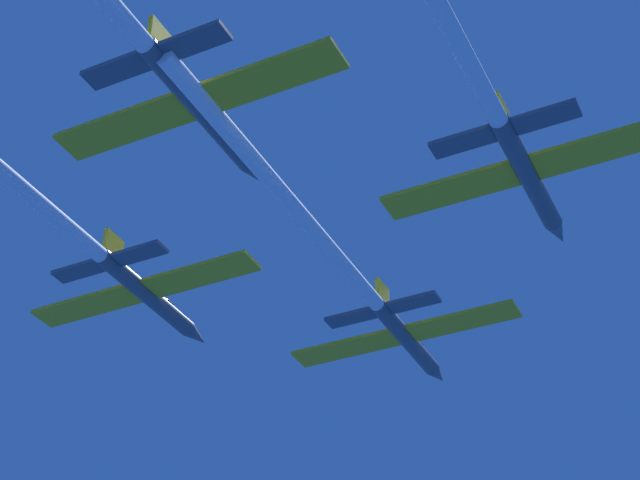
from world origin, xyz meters
name	(u,v)px	position (x,y,z in m)	size (l,w,h in m)	color
jet_lead	(354,277)	(0.33, -8.08, -0.48)	(15.61, 36.20, 2.59)	#4C5660
jet_left_wing	(63,223)	(-12.00, -20.42, -0.49)	(15.61, 36.57, 2.59)	#4C5660
jet_right_wing	(469,63)	(12.79, -22.69, -0.71)	(15.61, 38.42, 2.59)	#4C5660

